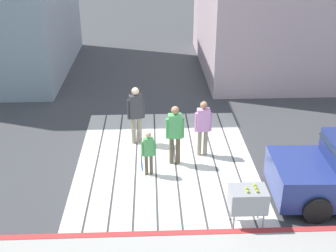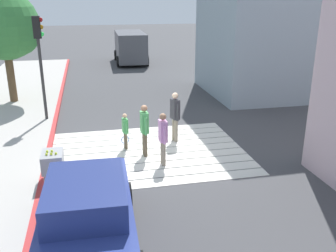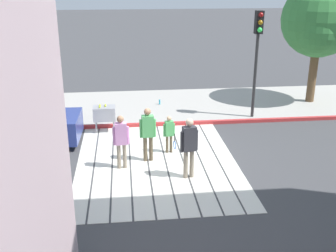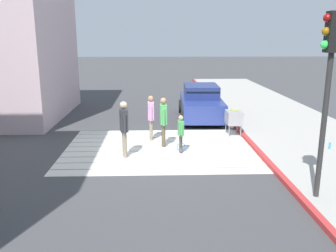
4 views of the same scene
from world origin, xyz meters
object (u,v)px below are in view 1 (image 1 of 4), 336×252
Objects in this scene: tennis_ball_cart at (248,199)px; pedestrian_child_with_racket at (148,151)px; pedestrian_adult_side at (203,125)px; pedestrian_adult_lead at (175,131)px; pedestrian_adult_trailing at (136,111)px.

pedestrian_child_with_racket is (2.21, 2.15, 0.01)m from tennis_ball_cart.
pedestrian_adult_side is at bearing -57.25° from pedestrian_child_with_racket.
pedestrian_adult_trailing is (1.26, 1.08, 0.04)m from pedestrian_adult_lead.
pedestrian_adult_lead reaches higher than pedestrian_child_with_racket.
tennis_ball_cart is 0.61× the size of pedestrian_adult_side.
pedestrian_child_with_racket is at bearing 127.21° from pedestrian_adult_lead.
pedestrian_adult_trailing is at bearing 10.96° from pedestrian_child_with_racket.
pedestrian_adult_trailing is 1.42× the size of pedestrian_child_with_racket.
pedestrian_adult_lead reaches higher than pedestrian_adult_side.
pedestrian_adult_trailing is at bearing 40.57° from pedestrian_adult_lead.
pedestrian_adult_trailing reaches higher than pedestrian_adult_lead.
pedestrian_adult_lead is 1.66m from pedestrian_adult_trailing.
pedestrian_adult_side is (-0.82, -1.89, -0.07)m from pedestrian_adult_trailing.
tennis_ball_cart is 3.08m from pedestrian_child_with_racket.
pedestrian_adult_trailing is 1.08× the size of pedestrian_adult_side.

